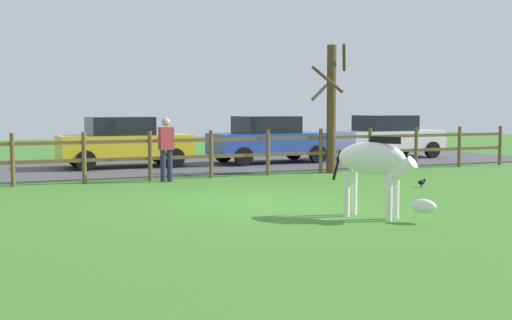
{
  "coord_description": "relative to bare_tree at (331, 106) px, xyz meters",
  "views": [
    {
      "loc": [
        -5.53,
        -12.33,
        1.91
      ],
      "look_at": [
        0.48,
        1.22,
        0.76
      ],
      "focal_mm": 48.04,
      "sensor_mm": 36.0,
      "label": 1
    }
  ],
  "objects": [
    {
      "name": "ground_plane",
      "position": [
        -4.51,
        -4.92,
        -1.94
      ],
      "size": [
        60.0,
        60.0,
        0.0
      ],
      "primitive_type": "plane",
      "color": "#3D7528"
    },
    {
      "name": "parking_asphalt",
      "position": [
        -4.51,
        4.38,
        -1.91
      ],
      "size": [
        28.0,
        7.4,
        0.05
      ],
      "primitive_type": "cube",
      "color": "#47474C",
      "rests_on": "ground_plane"
    },
    {
      "name": "paddock_fence",
      "position": [
        -4.52,
        0.08,
        -1.21
      ],
      "size": [
        22.08,
        0.11,
        1.29
      ],
      "color": "brown",
      "rests_on": "ground_plane"
    },
    {
      "name": "bare_tree",
      "position": [
        0.0,
        0.0,
        0.0
      ],
      "size": [
        1.23,
        1.2,
        3.7
      ],
      "color": "#513A23",
      "rests_on": "ground_plane"
    },
    {
      "name": "zebra",
      "position": [
        -3.42,
        -7.41,
        -1.01
      ],
      "size": [
        1.2,
        1.73,
        1.41
      ],
      "color": "white",
      "rests_on": "ground_plane"
    },
    {
      "name": "crow_on_grass",
      "position": [
        0.14,
        -4.05,
        -1.81
      ],
      "size": [
        0.21,
        0.1,
        0.2
      ],
      "color": "black",
      "rests_on": "ground_plane"
    },
    {
      "name": "parked_car_yellow",
      "position": [
        -5.2,
        3.78,
        -1.09
      ],
      "size": [
        4.01,
        1.9,
        1.56
      ],
      "color": "yellow",
      "rests_on": "parking_asphalt"
    },
    {
      "name": "parked_car_white",
      "position": [
        4.59,
        3.78,
        -1.09
      ],
      "size": [
        4.05,
        1.98,
        1.56
      ],
      "color": "white",
      "rests_on": "parking_asphalt"
    },
    {
      "name": "parked_car_blue",
      "position": [
        -0.37,
        3.44,
        -1.09
      ],
      "size": [
        4.04,
        1.96,
        1.56
      ],
      "color": "#2D4CAD",
      "rests_on": "parking_asphalt"
    },
    {
      "name": "visitor_near_fence",
      "position": [
        -5.06,
        -0.36,
        -1.03
      ],
      "size": [
        0.37,
        0.24,
        1.64
      ],
      "color": "#232847",
      "rests_on": "ground_plane"
    }
  ]
}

